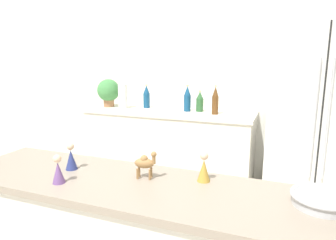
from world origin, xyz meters
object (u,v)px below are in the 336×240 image
Objects in this scene: paper_towel_roll at (123,97)px; wise_man_figurine_purple at (204,169)px; back_bottle_3 at (147,97)px; fruit_bowl at (321,199)px; refrigerator at (316,122)px; camel_figurine at (145,163)px; potted_plant at (108,91)px; wise_man_figurine_crimson at (71,158)px; wise_man_figurine_blue at (58,171)px; back_bottle_0 at (215,101)px; back_bottle_2 at (200,102)px; back_bottle_1 at (187,99)px.

wise_man_figurine_purple is (1.44, -1.76, -0.07)m from paper_towel_roll.
back_bottle_3 is 2.24m from wise_man_figurine_purple.
back_bottle_3 is at bearing 130.63° from fruit_bowl.
refrigerator reaches higher than wise_man_figurine_purple.
camel_figurine reaches higher than fruit_bowl.
refrigerator is 6.71× the size of back_bottle_3.
refrigerator is at bearing 85.79° from fruit_bowl.
refrigerator is 5.49× the size of potted_plant.
back_bottle_3 is 1.17× the size of fruit_bowl.
wise_man_figurine_crimson is 0.69m from wise_man_figurine_purple.
wise_man_figurine_crimson is 0.99× the size of wise_man_figurine_purple.
refrigerator is at bearing 54.85° from wise_man_figurine_crimson.
refrigerator is 13.35× the size of camel_figurine.
wise_man_figurine_blue is 0.95× the size of wise_man_figurine_purple.
back_bottle_0 is 0.86m from back_bottle_3.
wise_man_figurine_crimson reaches higher than camel_figurine.
fruit_bowl is at bearing -62.15° from back_bottle_2.
back_bottle_1 is 0.53m from back_bottle_3.
camel_figurine is at bearing -87.71° from back_bottle_0.
back_bottle_2 reaches higher than wise_man_figurine_blue.
wise_man_figurine_crimson is (-0.34, -1.86, -0.08)m from back_bottle_0.
wise_man_figurine_purple is (-0.49, 0.07, 0.03)m from fruit_bowl.
paper_towel_roll is 1.19× the size of fruit_bowl.
wise_man_figurine_crimson is (-1.31, -1.86, 0.08)m from refrigerator.
paper_towel_roll reaches higher than wise_man_figurine_blue.
camel_figurine is at bearing 4.22° from wise_man_figurine_crimson.
camel_figurine is at bearing -53.48° from potted_plant.
potted_plant reaches higher than wise_man_figurine_purple.
back_bottle_0 is at bearing -13.38° from back_bottle_1.
potted_plant is at bearing 126.52° from camel_figurine.
wise_man_figurine_blue is at bearing -69.72° from wise_man_figurine_crimson.
back_bottle_2 is at bearing -1.56° from back_bottle_3.
back_bottle_2 is at bearing 85.78° from wise_man_figurine_crimson.
wise_man_figurine_purple is (0.27, 0.07, -0.02)m from camel_figurine.
paper_towel_roll is 2.18m from wise_man_figurine_blue.
fruit_bowl is 1.18m from wise_man_figurine_crimson.
fruit_bowl is 1.64× the size of wise_man_figurine_crimson.
back_bottle_1 is at bearing 1.71° from potted_plant.
wise_man_figurine_purple is (-0.63, -1.76, 0.08)m from refrigerator.
potted_plant is at bearing 117.15° from wise_man_figurine_crimson.
paper_towel_roll is at bearing 129.27° from wise_man_figurine_purple.
camel_figurine is at bearing 29.23° from wise_man_figurine_blue.
back_bottle_0 is at bearing 114.52° from fruit_bowl.
back_bottle_3 is at bearing 122.22° from wise_man_figurine_purple.
wise_man_figurine_blue is at bearing -150.77° from camel_figurine.
camel_figurine is at bearing -64.82° from back_bottle_3.
paper_towel_roll is 1.09m from back_bottle_0.
wise_man_figurine_blue reaches higher than fruit_bowl.
back_bottle_0 is 1.32× the size of back_bottle_2.
wise_man_figurine_purple is at bearing 23.08° from wise_man_figurine_blue.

